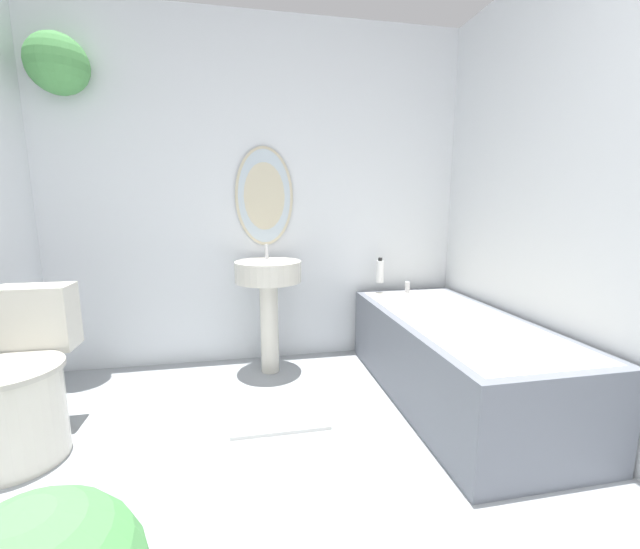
{
  "coord_description": "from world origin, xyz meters",
  "views": [
    {
      "loc": [
        -0.15,
        -0.16,
        1.14
      ],
      "look_at": [
        0.22,
        1.66,
        0.81
      ],
      "focal_mm": 22.0,
      "sensor_mm": 36.0,
      "label": 1
    }
  ],
  "objects": [
    {
      "name": "shampoo_bottle",
      "position": [
        0.85,
        2.57,
        0.65
      ],
      "size": [
        0.06,
        0.06,
        0.19
      ],
      "color": "white",
      "rests_on": "bathtub"
    },
    {
      "name": "wall_right",
      "position": [
        1.48,
        1.34,
        1.2
      ],
      "size": [
        0.06,
        2.81,
        2.4
      ],
      "color": "silver",
      "rests_on": "ground_plane"
    },
    {
      "name": "bath_mat",
      "position": [
        0.01,
        1.8,
        0.01
      ],
      "size": [
        0.51,
        0.33,
        0.02
      ],
      "color": "silver",
      "rests_on": "ground_plane"
    },
    {
      "name": "pedestal_sink",
      "position": [
        0.01,
        2.42,
        0.6
      ],
      "size": [
        0.44,
        0.44,
        0.87
      ],
      "color": "beige",
      "rests_on": "ground_plane"
    },
    {
      "name": "wall_back",
      "position": [
        -0.1,
        2.7,
        1.27
      ],
      "size": [
        3.02,
        0.35,
        2.4
      ],
      "color": "silver",
      "rests_on": "ground_plane"
    },
    {
      "name": "bathtub",
      "position": [
        1.06,
        1.83,
        0.26
      ],
      "size": [
        0.74,
        1.61,
        0.57
      ],
      "color": "slate",
      "rests_on": "ground_plane"
    },
    {
      "name": "toilet",
      "position": [
        -1.17,
        1.74,
        0.3
      ],
      "size": [
        0.44,
        0.6,
        0.74
      ],
      "color": "beige",
      "rests_on": "ground_plane"
    }
  ]
}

